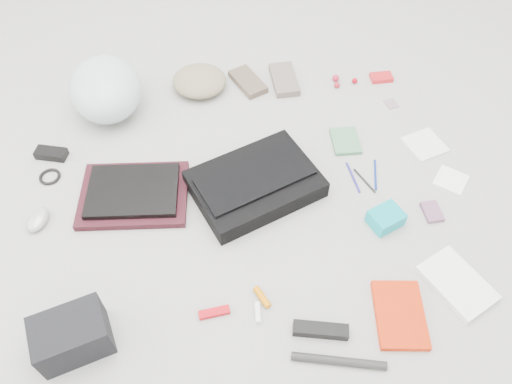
{
  "coord_description": "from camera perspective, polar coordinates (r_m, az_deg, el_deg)",
  "views": [
    {
      "loc": [
        -0.15,
        -1.03,
        1.39
      ],
      "look_at": [
        0.0,
        0.0,
        0.05
      ],
      "focal_mm": 35.0,
      "sensor_mm": 36.0,
      "label": 1
    }
  ],
  "objects": [
    {
      "name": "ground_plane",
      "position": [
        1.74,
        -0.0,
        -1.01
      ],
      "size": [
        4.0,
        4.0,
        0.0
      ],
      "primitive_type": "plane",
      "color": "gray"
    },
    {
      "name": "messenger_bag",
      "position": [
        1.74,
        -0.1,
        0.93
      ],
      "size": [
        0.5,
        0.43,
        0.07
      ],
      "primitive_type": "cube",
      "rotation": [
        0.0,
        0.0,
        0.37
      ],
      "color": "black",
      "rests_on": "ground_plane"
    },
    {
      "name": "bag_flap",
      "position": [
        1.71,
        -0.1,
        1.78
      ],
      "size": [
        0.43,
        0.31,
        0.01
      ],
      "primitive_type": "cube",
      "rotation": [
        0.0,
        0.0,
        0.37
      ],
      "color": "black",
      "rests_on": "messenger_bag"
    },
    {
      "name": "laptop_sleeve",
      "position": [
        1.79,
        -13.76,
        -0.3
      ],
      "size": [
        0.4,
        0.31,
        0.03
      ],
      "primitive_type": "cube",
      "rotation": [
        0.0,
        0.0,
        -0.1
      ],
      "color": "#351118",
      "rests_on": "ground_plane"
    },
    {
      "name": "laptop",
      "position": [
        1.77,
        -13.9,
        0.15
      ],
      "size": [
        0.33,
        0.25,
        0.02
      ],
      "primitive_type": "cube",
      "rotation": [
        0.0,
        0.0,
        -0.1
      ],
      "color": "black",
      "rests_on": "laptop_sleeve"
    },
    {
      "name": "bike_helmet",
      "position": [
        2.07,
        -16.82,
        11.23
      ],
      "size": [
        0.33,
        0.38,
        0.21
      ],
      "primitive_type": "ellipsoid",
      "rotation": [
        0.0,
        0.0,
        0.16
      ],
      "color": "silver",
      "rests_on": "ground_plane"
    },
    {
      "name": "beanie",
      "position": [
        2.14,
        -6.48,
        12.51
      ],
      "size": [
        0.28,
        0.27,
        0.08
      ],
      "primitive_type": "ellipsoid",
      "rotation": [
        0.0,
        0.0,
        -0.29
      ],
      "color": "gray",
      "rests_on": "ground_plane"
    },
    {
      "name": "mitten_left",
      "position": [
        2.16,
        -0.94,
        12.49
      ],
      "size": [
        0.16,
        0.2,
        0.03
      ],
      "primitive_type": "cube",
      "rotation": [
        0.0,
        0.0,
        0.41
      ],
      "color": "brown",
      "rests_on": "ground_plane"
    },
    {
      "name": "mitten_right",
      "position": [
        2.17,
        3.23,
        12.71
      ],
      "size": [
        0.1,
        0.2,
        0.03
      ],
      "primitive_type": "cube",
      "rotation": [
        0.0,
        0.0,
        0.02
      ],
      "color": "#706157",
      "rests_on": "ground_plane"
    },
    {
      "name": "power_brick",
      "position": [
        2.01,
        -22.36,
        4.09
      ],
      "size": [
        0.12,
        0.08,
        0.03
      ],
      "primitive_type": "cube",
      "rotation": [
        0.0,
        0.0,
        -0.3
      ],
      "color": "black",
      "rests_on": "ground_plane"
    },
    {
      "name": "cable_coil",
      "position": [
        1.95,
        -22.5,
        1.63
      ],
      "size": [
        0.08,
        0.08,
        0.01
      ],
      "primitive_type": "torus",
      "rotation": [
        0.0,
        0.0,
        -0.06
      ],
      "color": "black",
      "rests_on": "ground_plane"
    },
    {
      "name": "mouse",
      "position": [
        1.82,
        -23.67,
        -2.89
      ],
      "size": [
        0.09,
        0.12,
        0.04
      ],
      "primitive_type": "ellipsoid",
      "rotation": [
        0.0,
        0.0,
        -0.34
      ],
      "color": "#A7A7A7",
      "rests_on": "ground_plane"
    },
    {
      "name": "camera_bag",
      "position": [
        1.52,
        -20.3,
        -15.14
      ],
      "size": [
        0.23,
        0.18,
        0.13
      ],
      "primitive_type": "cube",
      "rotation": [
        0.0,
        0.0,
        0.27
      ],
      "color": "black",
      "rests_on": "ground_plane"
    },
    {
      "name": "multitool",
      "position": [
        1.52,
        -4.8,
        -13.55
      ],
      "size": [
        0.09,
        0.03,
        0.01
      ],
      "primitive_type": "cube",
      "rotation": [
        0.0,
        0.0,
        0.09
      ],
      "color": "#AC050E",
      "rests_on": "ground_plane"
    },
    {
      "name": "toiletry_tube_white",
      "position": [
        1.52,
        0.21,
        -13.62
      ],
      "size": [
        0.02,
        0.06,
        0.02
      ],
      "primitive_type": "cylinder",
      "rotation": [
        1.57,
        0.0,
        -0.09
      ],
      "color": "white",
      "rests_on": "ground_plane"
    },
    {
      "name": "toiletry_tube_orange",
      "position": [
        1.54,
        0.7,
        -11.93
      ],
      "size": [
        0.05,
        0.08,
        0.02
      ],
      "primitive_type": "cylinder",
      "rotation": [
        1.57,
        0.0,
        0.43
      ],
      "color": "#D27304",
      "rests_on": "ground_plane"
    },
    {
      "name": "u_lock",
      "position": [
        1.5,
        7.39,
        -15.38
      ],
      "size": [
        0.16,
        0.08,
        0.03
      ],
      "primitive_type": "cube",
      "rotation": [
        0.0,
        0.0,
        -0.24
      ],
      "color": "black",
      "rests_on": "ground_plane"
    },
    {
      "name": "bike_pump",
      "position": [
        1.48,
        9.42,
        -18.51
      ],
      "size": [
        0.26,
        0.09,
        0.02
      ],
      "primitive_type": "cylinder",
      "rotation": [
        0.0,
        1.57,
        -0.25
      ],
      "color": "black",
      "rests_on": "ground_plane"
    },
    {
      "name": "book_red",
      "position": [
        1.57,
        16.1,
        -13.32
      ],
      "size": [
        0.17,
        0.23,
        0.02
      ],
      "primitive_type": "cube",
      "rotation": [
        0.0,
        0.0,
        -0.15
      ],
      "color": "red",
      "rests_on": "ground_plane"
    },
    {
      "name": "book_white",
      "position": [
        1.68,
        21.99,
        -9.65
      ],
      "size": [
        0.22,
        0.26,
        0.02
      ],
      "primitive_type": "cube",
      "rotation": [
        0.0,
        0.0,
        0.43
      ],
      "color": "white",
      "rests_on": "ground_plane"
    },
    {
      "name": "notepad",
      "position": [
        1.95,
        10.18,
        5.76
      ],
      "size": [
        0.11,
        0.14,
        0.02
      ],
      "primitive_type": "cube",
      "rotation": [
        0.0,
        0.0,
        -0.06
      ],
      "color": "#467B53",
      "rests_on": "ground_plane"
    },
    {
      "name": "pen_blue",
      "position": [
        1.83,
        11.03,
        1.68
      ],
      "size": [
        0.02,
        0.14,
        0.01
      ],
      "primitive_type": "cylinder",
      "rotation": [
        1.57,
        0.0,
        0.08
      ],
      "color": "navy",
      "rests_on": "ground_plane"
    },
    {
      "name": "pen_black",
      "position": [
        1.83,
        12.3,
        1.28
      ],
      "size": [
        0.05,
        0.12,
        0.01
      ],
      "primitive_type": "cylinder",
      "rotation": [
        1.57,
        0.0,
        0.38
      ],
      "color": "black",
      "rests_on": "ground_plane"
    },
    {
      "name": "pen_navy",
      "position": [
        1.86,
        13.49,
        1.95
      ],
      "size": [
        0.04,
        0.14,
        0.01
      ],
      "primitive_type": "cylinder",
      "rotation": [
        1.57,
        0.0,
        -0.26
      ],
      "color": "navy",
      "rests_on": "ground_plane"
    },
    {
      "name": "accordion_wallet",
      "position": [
        1.72,
        14.61,
        -2.91
      ],
      "size": [
        0.13,
        0.12,
        0.05
      ],
      "primitive_type": "cube",
      "rotation": [
        0.0,
        0.0,
        0.39
      ],
      "color": "#07A4AC",
      "rests_on": "ground_plane"
    },
    {
      "name": "card_deck",
      "position": [
        1.81,
        19.47,
        -2.14
      ],
      "size": [
        0.06,
        0.09,
        0.02
      ],
      "primitive_type": "cube",
      "rotation": [
        0.0,
        0.0,
        0.03
      ],
      "color": "#815372",
      "rests_on": "ground_plane"
    },
    {
      "name": "napkin_top",
      "position": [
        2.01,
        18.73,
        5.17
      ],
      "size": [
        0.17,
        0.17,
        0.01
      ],
      "primitive_type": "cube",
      "rotation": [
        0.0,
        0.0,
        0.29
      ],
      "color": "white",
      "rests_on": "ground_plane"
    },
    {
      "name": "napkin_bottom",
      "position": [
        1.93,
        21.39,
        1.28
      ],
      "size": [
        0.15,
        0.15,
        0.01
      ],
      "primitive_type": "cube",
      "rotation": [
        0.0,
        0.0,
        0.87
      ],
      "color": "white",
      "rests_on": "ground_plane"
    },
    {
      "name": "lollipop_a",
      "position": [
        2.2,
        9.08,
        12.73
      ],
      "size": [
        0.04,
        0.04,
        0.03
      ],
      "primitive_type": "sphere",
      "rotation": [
        0.0,
        0.0,
        0.32
      ],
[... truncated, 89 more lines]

